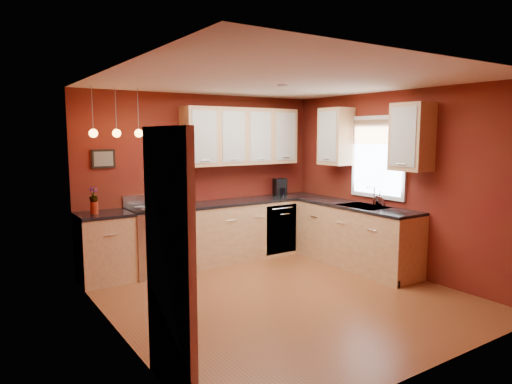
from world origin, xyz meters
TOP-DOWN VIEW (x-y plane):
  - floor at (0.00, 0.00)m, footprint 4.20×4.20m
  - ceiling at (0.00, 0.00)m, footprint 4.00×4.20m
  - wall_back at (0.00, 2.10)m, footprint 4.00×0.02m
  - wall_front at (0.00, -2.10)m, footprint 4.00×0.02m
  - wall_left at (-2.00, 0.00)m, footprint 0.02×4.20m
  - wall_right at (2.00, 0.00)m, footprint 0.02×4.20m
  - base_cabinets_back_left at (-1.65, 1.80)m, footprint 0.70×0.60m
  - base_cabinets_back_right at (0.73, 1.80)m, footprint 2.54×0.60m
  - base_cabinets_right at (1.70, 0.45)m, footprint 0.60×2.10m
  - counter_back_left at (-1.65, 1.80)m, footprint 0.70×0.62m
  - counter_back_right at (0.73, 1.80)m, footprint 2.54×0.62m
  - counter_right at (1.70, 0.45)m, footprint 0.62×2.10m
  - gas_range at (-0.92, 1.80)m, footprint 0.76×0.64m
  - dishwasher_front at (1.10, 1.51)m, footprint 0.60×0.02m
  - sink at (1.70, 0.30)m, footprint 0.50×0.70m
  - window at (1.97, 0.30)m, footprint 0.06×1.02m
  - door_left_wall at (-1.97, -1.20)m, footprint 0.12×0.82m
  - upper_cabinets_back at (0.60, 1.93)m, footprint 2.00×0.35m
  - upper_cabinets_right at (1.82, 0.32)m, footprint 0.35×1.95m
  - wall_picture at (-1.55, 2.08)m, footprint 0.32×0.03m
  - pendant_lights at (-1.45, 1.75)m, footprint 0.71×0.11m
  - red_canister at (-0.45, 1.94)m, footprint 0.14×0.14m
  - red_vase at (-1.77, 1.80)m, footprint 0.10×0.10m
  - flowers at (-1.77, 1.80)m, footprint 0.14×0.14m
  - coffee_maker at (1.38, 1.93)m, footprint 0.23×0.23m
  - soap_pump at (1.95, 0.22)m, footprint 0.12×0.13m
  - dish_towel at (-0.96, 1.47)m, footprint 0.23×0.02m

SIDE VIEW (x-z plane):
  - floor at x=0.00m, z-range 0.00..0.00m
  - base_cabinets_back_left at x=-1.65m, z-range 0.00..0.90m
  - base_cabinets_back_right at x=0.73m, z-range 0.00..0.90m
  - base_cabinets_right at x=1.70m, z-range 0.00..0.90m
  - dishwasher_front at x=1.10m, z-range 0.05..0.85m
  - gas_range at x=-0.92m, z-range -0.07..1.04m
  - dish_towel at x=-0.96m, z-range 0.36..0.68m
  - sink at x=1.70m, z-range 0.75..1.08m
  - counter_back_left at x=-1.65m, z-range 0.90..0.94m
  - counter_back_right at x=0.73m, z-range 0.90..0.94m
  - counter_right at x=1.70m, z-range 0.90..0.94m
  - red_vase at x=-1.77m, z-range 0.94..1.10m
  - door_left_wall at x=-1.97m, z-range 0.00..2.05m
  - red_canister at x=-0.45m, z-range 0.94..1.14m
  - soap_pump at x=1.95m, z-range 0.94..1.15m
  - coffee_maker at x=1.38m, z-range 0.93..1.22m
  - flowers at x=-1.77m, z-range 1.08..1.30m
  - wall_back at x=0.00m, z-range 0.00..2.60m
  - wall_front at x=0.00m, z-range 0.00..2.60m
  - wall_left at x=-2.00m, z-range 0.00..2.60m
  - wall_right at x=2.00m, z-range 0.00..2.60m
  - wall_picture at x=-1.55m, z-range 1.52..1.78m
  - window at x=1.97m, z-range 1.08..2.30m
  - upper_cabinets_back at x=0.60m, z-range 1.50..2.40m
  - upper_cabinets_right at x=1.82m, z-range 1.50..2.40m
  - pendant_lights at x=-1.45m, z-range 1.68..2.34m
  - ceiling at x=0.00m, z-range 2.59..2.61m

